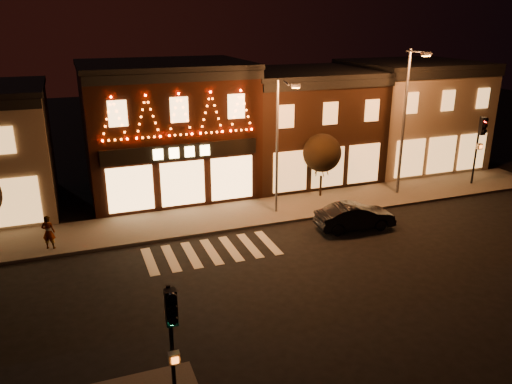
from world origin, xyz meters
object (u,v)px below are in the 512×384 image
traffic_signal_near (172,331)px  streetlamp_mid (280,138)px  pedestrian (49,232)px  dark_sedan (355,216)px

traffic_signal_near → streetlamp_mid: streetlamp_mid is taller
streetlamp_mid → pedestrian: streetlamp_mid is taller
pedestrian → streetlamp_mid: bearing=-160.1°
traffic_signal_near → dark_sedan: bearing=43.7°
traffic_signal_near → streetlamp_mid: size_ratio=0.57×
streetlamp_mid → pedestrian: bearing=-162.8°
dark_sedan → pedestrian: pedestrian is taller
pedestrian → dark_sedan: bearing=-172.8°
traffic_signal_near → pedestrian: traffic_signal_near is taller
traffic_signal_near → streetlamp_mid: (8.91, 13.94, 1.39)m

